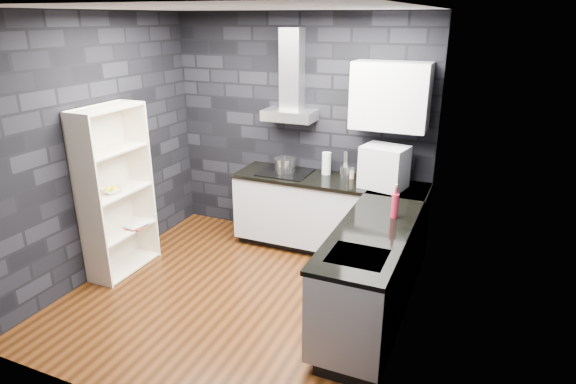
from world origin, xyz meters
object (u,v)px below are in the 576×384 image
Objects in this scene: storage_jar at (350,174)px; red_bottle at (395,206)px; glass_vase at (326,163)px; fruit_bowl at (112,190)px; pot at (285,165)px; appliance_garage at (384,167)px; bookshelf at (116,192)px; utensil_crock at (345,173)px.

storage_jar is 0.46× the size of red_bottle.
glass_vase is 1.21× the size of fruit_bowl.
pot reaches higher than fruit_bowl.
appliance_garage is (0.41, -0.16, 0.17)m from storage_jar.
glass_vase is 0.31m from storage_jar.
storage_jar is 0.23× the size of appliance_garage.
bookshelf is (-1.35, -1.33, -0.08)m from pot.
appliance_garage is at bearing 109.65° from red_bottle.
appliance_garage is 2.03× the size of red_bottle.
fruit_bowl is (-1.83, -1.51, -0.09)m from glass_vase.
bookshelf is at bearing -170.45° from red_bottle.
pot is 0.53× the size of appliance_garage.
glass_vase is at bearing 162.62° from utensil_crock.
storage_jar is 0.47m from appliance_garage.
pot is 1.07× the size of red_bottle.
pot is at bearing 34.03° from bookshelf.
bookshelf reaches higher than utensil_crock.
appliance_garage is 2.13× the size of fruit_bowl.
glass_vase is 0.14× the size of bookshelf.
utensil_crock is at bearing -139.84° from storage_jar.
glass_vase is (0.48, 0.12, 0.05)m from pot.
red_bottle reaches higher than storage_jar.
red_bottle is (0.99, -0.98, -0.02)m from glass_vase.
bookshelf reaches higher than glass_vase.
utensil_crock is at bearing 3.08° from pot.
pot reaches higher than utensil_crock.
red_bottle is at bearing 10.64° from fruit_bowl.
storage_jar is at bearing -6.45° from glass_vase.
storage_jar is 0.73× the size of utensil_crock.
pot is at bearing -172.18° from appliance_garage.
red_bottle is at bearing -58.81° from appliance_garage.
storage_jar is 1.17m from red_bottle.
red_bottle is 1.05× the size of fruit_bowl.
appliance_garage reaches higher than red_bottle.
bookshelf reaches higher than fruit_bowl.
utensil_crock is 0.08× the size of bookshelf.
appliance_garage reaches higher than fruit_bowl.
storage_jar is 0.07m from utensil_crock.
red_bottle is at bearing -30.37° from pot.
utensil_crock reaches higher than storage_jar.
red_bottle is (1.47, -0.86, 0.03)m from pot.
bookshelf is 8.42× the size of fruit_bowl.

